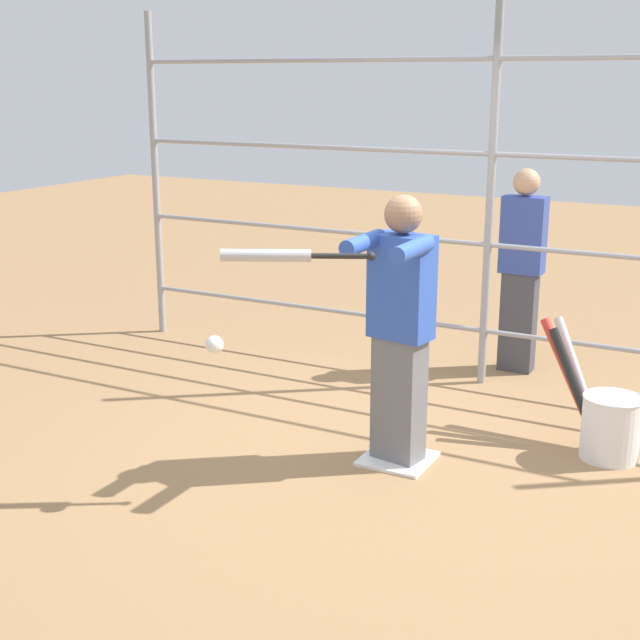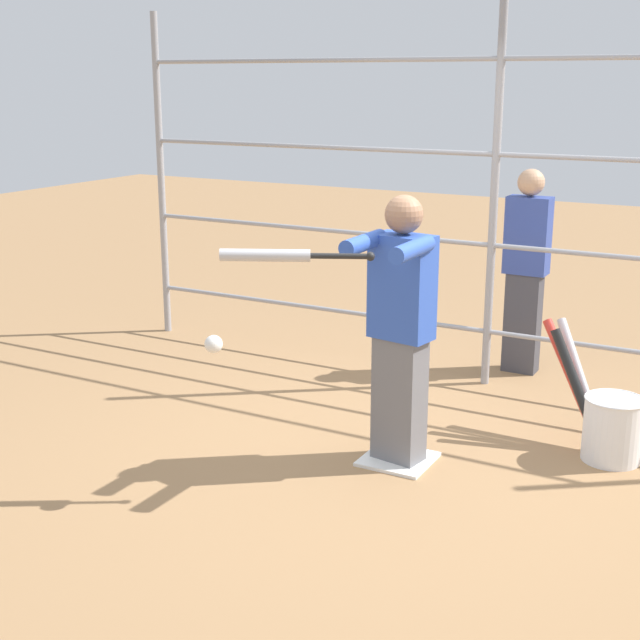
{
  "view_description": "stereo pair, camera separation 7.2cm",
  "coord_description": "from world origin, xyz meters",
  "px_view_note": "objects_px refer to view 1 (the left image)",
  "views": [
    {
      "loc": [
        -1.9,
        4.57,
        2.22
      ],
      "look_at": [
        0.33,
        0.37,
        0.92
      ],
      "focal_mm": 50.0,
      "sensor_mm": 36.0,
      "label": 1
    },
    {
      "loc": [
        -1.96,
        4.54,
        2.22
      ],
      "look_at": [
        0.33,
        0.37,
        0.92
      ],
      "focal_mm": 50.0,
      "sensor_mm": 36.0,
      "label": 2
    }
  ],
  "objects_px": {
    "batter": "(400,323)",
    "bat_bucket": "(605,420)",
    "baseball_bat_swinging": "(279,256)",
    "bystander_behind_fence": "(521,268)",
    "softball_in_flight": "(214,345)"
  },
  "relations": [
    {
      "from": "batter",
      "to": "bat_bucket",
      "type": "distance_m",
      "value": 1.41
    },
    {
      "from": "batter",
      "to": "bystander_behind_fence",
      "type": "bearing_deg",
      "value": -94.05
    },
    {
      "from": "batter",
      "to": "bat_bucket",
      "type": "bearing_deg",
      "value": -147.93
    },
    {
      "from": "batter",
      "to": "bat_bucket",
      "type": "relative_size",
      "value": 2.13
    },
    {
      "from": "batter",
      "to": "softball_in_flight",
      "type": "distance_m",
      "value": 1.12
    },
    {
      "from": "batter",
      "to": "bystander_behind_fence",
      "type": "height_order",
      "value": "batter"
    },
    {
      "from": "batter",
      "to": "bat_bucket",
      "type": "height_order",
      "value": "batter"
    },
    {
      "from": "baseball_bat_swinging",
      "to": "bystander_behind_fence",
      "type": "bearing_deg",
      "value": -101.66
    },
    {
      "from": "softball_in_flight",
      "to": "bystander_behind_fence",
      "type": "bearing_deg",
      "value": -105.4
    },
    {
      "from": "baseball_bat_swinging",
      "to": "bystander_behind_fence",
      "type": "xyz_separation_m",
      "value": [
        -0.55,
        -2.69,
        -0.51
      ]
    },
    {
      "from": "batter",
      "to": "bystander_behind_fence",
      "type": "relative_size",
      "value": 1.02
    },
    {
      "from": "baseball_bat_swinging",
      "to": "softball_in_flight",
      "type": "bearing_deg",
      "value": 44.1
    },
    {
      "from": "batter",
      "to": "bystander_behind_fence",
      "type": "xyz_separation_m",
      "value": [
        -0.14,
        -2.03,
        -0.04
      ]
    },
    {
      "from": "batter",
      "to": "softball_in_flight",
      "type": "relative_size",
      "value": 16.58
    },
    {
      "from": "softball_in_flight",
      "to": "bystander_behind_fence",
      "type": "height_order",
      "value": "bystander_behind_fence"
    }
  ]
}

